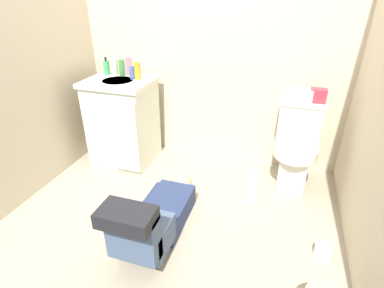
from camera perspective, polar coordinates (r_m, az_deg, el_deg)
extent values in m
cube|color=tan|center=(2.50, -2.90, -12.64)|extent=(2.96, 2.95, 0.04)
cube|color=beige|center=(2.90, 3.87, 19.79)|extent=(2.62, 0.08, 2.40)
cube|color=beige|center=(2.68, -31.10, 15.46)|extent=(0.08, 1.95, 2.40)
cube|color=silver|center=(2.78, 18.11, -4.17)|extent=(0.22, 0.30, 0.38)
cylinder|color=silver|center=(2.64, 18.67, -1.31)|extent=(0.35, 0.35, 0.08)
cube|color=silver|center=(2.74, 19.27, 3.64)|extent=(0.34, 0.17, 0.34)
cube|color=silver|center=(2.67, 19.88, 7.26)|extent=(0.36, 0.19, 0.03)
cube|color=silver|center=(3.07, -12.58, 3.83)|extent=(0.56, 0.48, 0.78)
cube|color=silver|center=(2.93, -13.40, 11.19)|extent=(0.60, 0.52, 0.04)
cylinder|color=silver|center=(2.91, -13.58, 10.98)|extent=(0.28, 0.28, 0.05)
cube|color=silver|center=(2.80, -12.36, 1.09)|extent=(0.26, 0.03, 0.66)
cylinder|color=silver|center=(3.03, -12.21, 13.21)|extent=(0.02, 0.02, 0.10)
cube|color=navy|center=(2.36, -4.69, -12.24)|extent=(0.29, 0.52, 0.17)
sphere|color=tan|center=(2.59, -1.97, -7.65)|extent=(0.19, 0.19, 0.19)
cube|color=#455775|center=(2.05, -8.69, -16.25)|extent=(0.31, 0.28, 0.20)
cube|color=#455775|center=(1.88, -10.86, -16.34)|extent=(0.31, 0.12, 0.32)
cube|color=black|center=(1.74, -12.07, -13.12)|extent=(0.31, 0.19, 0.09)
cylinder|color=navy|center=(2.55, -7.33, -9.58)|extent=(0.08, 0.30, 0.08)
cube|color=silver|center=(2.65, 19.13, 8.72)|extent=(0.22, 0.11, 0.10)
cube|color=#B22D3F|center=(2.66, 22.38, 8.33)|extent=(0.12, 0.09, 0.11)
cylinder|color=#36985C|center=(3.10, -15.57, 13.47)|extent=(0.06, 0.06, 0.13)
cylinder|color=black|center=(3.09, -15.77, 14.96)|extent=(0.02, 0.02, 0.04)
cylinder|color=white|center=(3.07, -14.10, 13.71)|extent=(0.05, 0.05, 0.15)
cylinder|color=#4A964A|center=(3.03, -12.90, 13.66)|extent=(0.06, 0.06, 0.15)
cylinder|color=pink|center=(3.02, -11.63, 13.96)|extent=(0.06, 0.06, 0.17)
cylinder|color=#4060B3|center=(2.90, -11.11, 12.86)|extent=(0.04, 0.04, 0.12)
cylinder|color=gold|center=(2.88, -10.10, 13.22)|extent=(0.06, 0.06, 0.15)
cylinder|color=white|center=(2.59, 11.06, -7.75)|extent=(0.11, 0.11, 0.23)
cylinder|color=white|center=(2.28, 23.17, -17.85)|extent=(0.11, 0.11, 0.10)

